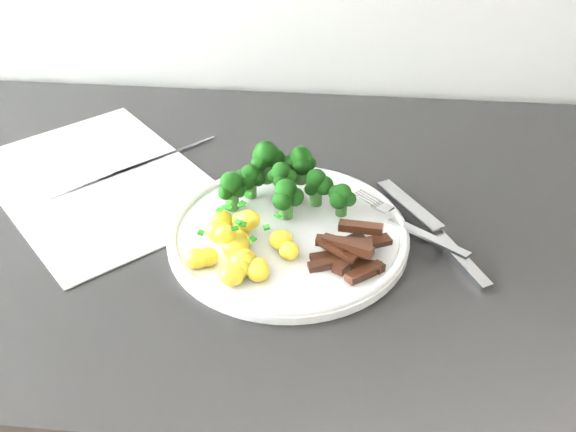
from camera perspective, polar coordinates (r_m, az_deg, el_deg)
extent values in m
cube|color=silver|center=(0.84, -15.85, 2.82)|extent=(0.38, 0.38, 0.00)
cube|color=slate|center=(0.87, -10.41, 5.23)|extent=(0.11, 0.10, 0.00)
cube|color=slate|center=(0.86, -11.71, 4.68)|extent=(0.11, 0.10, 0.00)
cube|color=slate|center=(0.85, -13.02, 4.11)|extent=(0.10, 0.10, 0.00)
cube|color=slate|center=(0.84, -14.37, 3.53)|extent=(0.10, 0.09, 0.00)
cube|color=slate|center=(0.84, -15.74, 2.94)|extent=(0.09, 0.09, 0.00)
cylinder|color=white|center=(0.72, 0.00, -1.63)|extent=(0.26, 0.26, 0.01)
torus|color=white|center=(0.71, 0.00, -1.28)|extent=(0.26, 0.26, 0.01)
cylinder|color=#306123|center=(0.75, -0.56, 2.44)|extent=(0.01, 0.01, 0.02)
sphere|color=black|center=(0.74, 0.08, 3.35)|extent=(0.02, 0.02, 0.02)
sphere|color=black|center=(0.74, -0.62, 3.76)|extent=(0.02, 0.02, 0.02)
sphere|color=black|center=(0.74, -1.20, 3.44)|extent=(0.02, 0.02, 0.02)
sphere|color=black|center=(0.73, -0.63, 3.01)|extent=(0.02, 0.02, 0.02)
sphere|color=black|center=(0.73, -0.57, 3.82)|extent=(0.02, 0.02, 0.02)
cylinder|color=#306123|center=(0.75, 2.38, 1.71)|extent=(0.01, 0.01, 0.02)
sphere|color=black|center=(0.74, 3.09, 2.64)|extent=(0.02, 0.02, 0.02)
sphere|color=black|center=(0.75, 2.21, 3.06)|extent=(0.02, 0.02, 0.02)
sphere|color=black|center=(0.73, 1.97, 2.32)|extent=(0.01, 0.01, 0.01)
sphere|color=black|center=(0.74, 2.43, 3.16)|extent=(0.02, 0.02, 0.02)
cylinder|color=#306123|center=(0.76, -3.22, 2.30)|extent=(0.01, 0.01, 0.02)
sphere|color=black|center=(0.75, -2.61, 3.19)|extent=(0.02, 0.02, 0.02)
sphere|color=black|center=(0.76, -3.28, 3.49)|extent=(0.01, 0.01, 0.01)
sphere|color=black|center=(0.75, -3.90, 3.28)|extent=(0.02, 0.02, 0.02)
sphere|color=black|center=(0.75, -3.48, 2.85)|extent=(0.02, 0.02, 0.02)
sphere|color=black|center=(0.75, -3.27, 3.63)|extent=(0.02, 0.02, 0.02)
cylinder|color=#306123|center=(0.77, 1.09, 3.60)|extent=(0.02, 0.02, 0.02)
sphere|color=black|center=(0.76, 1.82, 4.57)|extent=(0.02, 0.02, 0.02)
sphere|color=black|center=(0.77, 1.08, 4.93)|extent=(0.02, 0.02, 0.02)
sphere|color=black|center=(0.76, 0.38, 4.65)|extent=(0.02, 0.02, 0.02)
sphere|color=black|center=(0.75, 1.22, 4.28)|extent=(0.02, 0.02, 0.02)
sphere|color=black|center=(0.75, 1.11, 5.11)|extent=(0.02, 0.02, 0.02)
cylinder|color=#306123|center=(0.77, -1.87, 3.77)|extent=(0.02, 0.02, 0.02)
sphere|color=black|center=(0.76, -1.10, 4.98)|extent=(0.02, 0.02, 0.02)
sphere|color=black|center=(0.77, -2.35, 5.22)|extent=(0.02, 0.02, 0.02)
sphere|color=black|center=(0.75, -2.48, 4.58)|extent=(0.02, 0.02, 0.02)
sphere|color=black|center=(0.75, -1.91, 5.45)|extent=(0.03, 0.03, 0.03)
cylinder|color=#306123|center=(0.73, 4.60, 0.72)|extent=(0.01, 0.01, 0.02)
sphere|color=black|center=(0.72, 5.24, 1.46)|extent=(0.02, 0.02, 0.02)
sphere|color=black|center=(0.73, 4.25, 1.93)|extent=(0.02, 0.02, 0.02)
sphere|color=black|center=(0.72, 4.34, 1.34)|extent=(0.02, 0.02, 0.02)
sphere|color=black|center=(0.72, 4.67, 1.99)|extent=(0.02, 0.02, 0.02)
cylinder|color=#306123|center=(0.74, -4.82, 1.35)|extent=(0.02, 0.02, 0.02)
sphere|color=black|center=(0.73, -4.20, 2.17)|extent=(0.02, 0.02, 0.02)
sphere|color=black|center=(0.74, -4.97, 2.80)|extent=(0.02, 0.02, 0.02)
sphere|color=black|center=(0.73, -5.39, 2.00)|extent=(0.02, 0.02, 0.02)
sphere|color=black|center=(0.73, -4.91, 2.88)|extent=(0.02, 0.02, 0.02)
cylinder|color=#306123|center=(0.73, -0.18, 0.65)|extent=(0.02, 0.02, 0.02)
sphere|color=black|center=(0.72, 0.58, 1.66)|extent=(0.02, 0.02, 0.02)
sphere|color=black|center=(0.73, -0.35, 2.11)|extent=(0.02, 0.02, 0.02)
sphere|color=black|center=(0.71, -0.47, 1.35)|extent=(0.02, 0.02, 0.02)
sphere|color=black|center=(0.71, -0.18, 2.21)|extent=(0.03, 0.03, 0.03)
ellipsoid|color=yellow|center=(0.69, -4.20, -2.21)|extent=(0.02, 0.02, 0.02)
ellipsoid|color=yellow|center=(0.69, -4.88, -2.16)|extent=(0.02, 0.02, 0.02)
ellipsoid|color=yellow|center=(0.70, -5.93, -1.28)|extent=(0.03, 0.03, 0.03)
ellipsoid|color=yellow|center=(0.65, -4.83, -5.04)|extent=(0.03, 0.02, 0.02)
ellipsoid|color=yellow|center=(0.66, -2.61, -4.38)|extent=(0.02, 0.02, 0.02)
ellipsoid|color=yellow|center=(0.71, -3.88, -0.91)|extent=(0.02, 0.02, 0.02)
ellipsoid|color=yellow|center=(0.71, -4.00, -0.48)|extent=(0.02, 0.02, 0.02)
ellipsoid|color=yellow|center=(0.69, -4.43, -2.14)|extent=(0.03, 0.03, 0.02)
ellipsoid|color=yellow|center=(0.68, -4.48, -2.69)|extent=(0.03, 0.03, 0.02)
ellipsoid|color=yellow|center=(0.67, -7.83, -3.63)|extent=(0.02, 0.02, 0.02)
ellipsoid|color=yellow|center=(0.67, -3.68, -3.67)|extent=(0.02, 0.02, 0.02)
ellipsoid|color=yellow|center=(0.66, -3.94, -3.92)|extent=(0.03, 0.02, 0.02)
ellipsoid|color=yellow|center=(0.67, 0.10, -3.02)|extent=(0.02, 0.02, 0.02)
ellipsoid|color=yellow|center=(0.65, -4.04, -4.48)|extent=(0.02, 0.02, 0.02)
ellipsoid|color=yellow|center=(0.69, -3.39, -0.30)|extent=(0.02, 0.02, 0.02)
ellipsoid|color=yellow|center=(0.65, -2.57, -4.81)|extent=(0.02, 0.02, 0.02)
ellipsoid|color=yellow|center=(0.67, -5.38, -1.56)|extent=(0.02, 0.02, 0.02)
ellipsoid|color=yellow|center=(0.72, -5.68, -0.30)|extent=(0.02, 0.02, 0.02)
ellipsoid|color=yellow|center=(0.67, -6.89, -3.51)|extent=(0.02, 0.02, 0.02)
ellipsoid|color=yellow|center=(0.69, -0.58, -2.04)|extent=(0.03, 0.02, 0.02)
cube|color=#176411|center=(0.65, -3.07, -1.98)|extent=(0.01, 0.01, 0.00)
cube|color=#176411|center=(0.67, -4.30, -0.50)|extent=(0.01, 0.01, 0.00)
cube|color=#176411|center=(0.70, -5.91, 0.53)|extent=(0.01, 0.01, 0.00)
cube|color=#176411|center=(0.71, -5.08, 1.12)|extent=(0.01, 0.01, 0.00)
cube|color=#176411|center=(0.69, -0.90, 0.03)|extent=(0.01, 0.01, 0.00)
cube|color=#176411|center=(0.71, -3.96, 1.09)|extent=(0.01, 0.01, 0.00)
cube|color=#176411|center=(0.70, -5.09, 0.73)|extent=(0.01, 0.01, 0.00)
cube|color=#176411|center=(0.70, -5.42, 0.76)|extent=(0.01, 0.01, 0.00)
cube|color=#176411|center=(0.70, -4.02, 0.94)|extent=(0.01, 0.01, 0.00)
cube|color=#176411|center=(0.67, -3.90, -0.68)|extent=(0.01, 0.01, 0.00)
cube|color=#176411|center=(0.70, -3.45, 1.85)|extent=(0.01, 0.01, 0.00)
cube|color=#176411|center=(0.66, -7.48, -1.43)|extent=(0.01, 0.01, 0.00)
cube|color=#176411|center=(0.66, -4.55, -1.05)|extent=(0.01, 0.01, 0.00)
cube|color=#176411|center=(0.67, -1.85, -0.97)|extent=(0.01, 0.01, 0.00)
cube|color=black|center=(0.66, 6.62, -4.82)|extent=(0.04, 0.04, 0.01)
cube|color=black|center=(0.67, 3.85, -4.04)|extent=(0.05, 0.03, 0.01)
cube|color=black|center=(0.67, 5.46, -3.74)|extent=(0.04, 0.05, 0.01)
cube|color=black|center=(0.68, 4.17, -3.50)|extent=(0.05, 0.03, 0.01)
cube|color=black|center=(0.67, 5.98, -4.19)|extent=(0.05, 0.02, 0.01)
cube|color=black|center=(0.69, 5.09, -2.31)|extent=(0.04, 0.04, 0.01)
cube|color=black|center=(0.68, 6.62, -2.41)|extent=(0.06, 0.04, 0.01)
cube|color=black|center=(0.69, 6.25, -0.97)|extent=(0.05, 0.02, 0.01)
cube|color=black|center=(0.67, 4.32, -2.95)|extent=(0.04, 0.03, 0.01)
cube|color=black|center=(0.67, 5.13, -2.55)|extent=(0.05, 0.03, 0.01)
cube|color=black|center=(0.67, 4.82, -2.28)|extent=(0.06, 0.02, 0.01)
cube|color=#BCBBBF|center=(0.71, 11.91, -1.76)|extent=(0.08, 0.08, 0.01)
cube|color=#BCBBBF|center=(0.74, 8.10, 0.76)|extent=(0.03, 0.03, 0.00)
cylinder|color=#BCBBBF|center=(0.75, 7.19, 1.70)|extent=(0.03, 0.02, 0.00)
cylinder|color=#BCBBBF|center=(0.75, 6.99, 1.59)|extent=(0.03, 0.02, 0.00)
cylinder|color=#BCBBBF|center=(0.75, 6.79, 1.48)|extent=(0.03, 0.02, 0.00)
cylinder|color=#BCBBBF|center=(0.74, 6.59, 1.37)|extent=(0.03, 0.02, 0.00)
cube|color=#BCBBBF|center=(0.76, 10.37, 1.02)|extent=(0.07, 0.11, 0.01)
cube|color=#BCBBBF|center=(0.71, 14.44, -3.55)|extent=(0.06, 0.09, 0.02)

